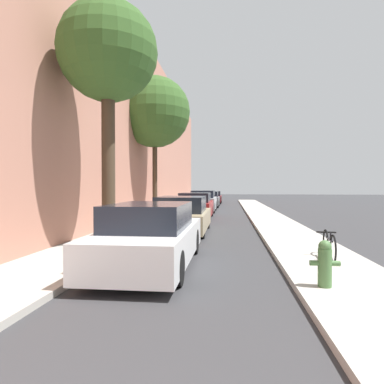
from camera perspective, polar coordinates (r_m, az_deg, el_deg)
ground_plane at (r=15.57m, az=3.31°, el=-5.48°), size 120.00×120.00×0.00m
sidewalk_left at (r=15.98m, az=-7.17°, el=-5.11°), size 2.00×52.00×0.12m
sidewalk_right at (r=15.68m, az=13.99°, el=-5.25°), size 2.00×52.00×0.12m
building_facade_left at (r=16.60m, az=-11.85°, el=12.38°), size 0.70×52.00×10.08m
parked_car_white at (r=7.42m, az=-6.86°, el=-7.50°), size 1.75×4.60×1.38m
parked_car_champagne at (r=12.65m, az=-1.72°, el=-4.03°), size 1.91×4.42×1.37m
parked_car_red at (r=18.29m, az=0.59°, el=-2.44°), size 1.77×4.30×1.40m
parked_car_silver at (r=23.23m, az=1.95°, el=-1.62°), size 1.71×4.41×1.46m
parked_car_grey at (r=28.53m, az=2.93°, el=-1.29°), size 1.70×4.14×1.31m
parked_car_maroon at (r=34.61m, az=3.63°, el=-0.92°), size 1.70×4.54×1.26m
street_tree_near at (r=10.01m, az=-14.09°, el=21.69°), size 2.68×2.68×6.60m
street_tree_far at (r=18.00m, az=-6.35°, el=13.30°), size 3.67×3.67×7.33m
fire_hydrant at (r=5.94m, az=21.64°, el=-11.13°), size 0.47×0.22×0.75m
bicycle at (r=8.21m, az=22.26°, el=-8.29°), size 0.44×1.49×0.61m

